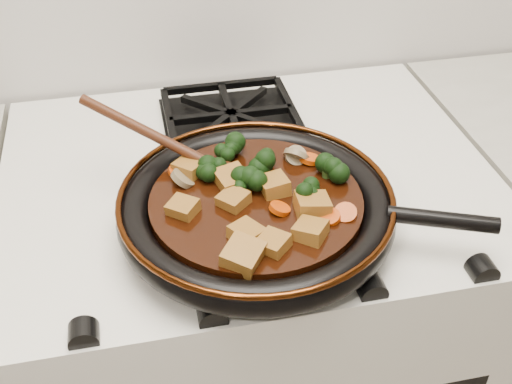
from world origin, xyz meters
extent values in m
cube|color=silver|center=(0.00, 1.69, 0.45)|extent=(0.76, 0.60, 0.90)
cylinder|color=black|center=(-0.02, 1.55, 0.93)|extent=(0.35, 0.35, 0.01)
torus|color=black|center=(-0.02, 1.55, 0.94)|extent=(0.37, 0.37, 0.04)
torus|color=#441E09|center=(-0.02, 1.55, 0.96)|extent=(0.37, 0.37, 0.01)
cylinder|color=black|center=(0.21, 1.46, 0.96)|extent=(0.14, 0.07, 0.02)
cylinder|color=black|center=(-0.02, 1.55, 0.95)|extent=(0.29, 0.29, 0.02)
cube|color=#925F21|center=(-0.10, 1.63, 0.97)|extent=(0.05, 0.05, 0.02)
cube|color=#925F21|center=(-0.11, 1.54, 0.97)|extent=(0.05, 0.05, 0.02)
cube|color=#925F21|center=(0.05, 1.51, 0.97)|extent=(0.05, 0.05, 0.03)
cube|color=#925F21|center=(0.03, 1.46, 0.97)|extent=(0.05, 0.05, 0.03)
cube|color=#925F21|center=(-0.04, 1.59, 0.97)|extent=(0.05, 0.05, 0.03)
cube|color=#925F21|center=(0.01, 1.56, 0.97)|extent=(0.04, 0.05, 0.03)
cube|color=#925F21|center=(-0.02, 1.45, 0.97)|extent=(0.05, 0.05, 0.02)
cube|color=#925F21|center=(-0.06, 1.44, 0.97)|extent=(0.06, 0.06, 0.03)
cube|color=#925F21|center=(-0.05, 1.54, 0.97)|extent=(0.05, 0.05, 0.02)
cube|color=#925F21|center=(-0.04, 1.48, 0.97)|extent=(0.05, 0.05, 0.02)
cylinder|color=#BF3A05|center=(0.07, 1.49, 0.96)|extent=(0.03, 0.03, 0.02)
cylinder|color=#BF3A05|center=(0.01, 1.52, 0.96)|extent=(0.03, 0.03, 0.02)
cylinder|color=#BF3A05|center=(0.08, 1.62, 0.96)|extent=(0.03, 0.03, 0.02)
cylinder|color=#BF3A05|center=(-0.11, 1.63, 0.96)|extent=(0.03, 0.03, 0.02)
cylinder|color=#BF3A05|center=(0.09, 1.49, 0.96)|extent=(0.03, 0.03, 0.02)
cylinder|color=olive|center=(0.06, 1.63, 0.97)|extent=(0.05, 0.05, 0.04)
cylinder|color=olive|center=(-0.11, 1.61, 0.97)|extent=(0.04, 0.04, 0.03)
cylinder|color=olive|center=(0.06, 1.63, 0.97)|extent=(0.03, 0.03, 0.02)
ellipsoid|color=#401D0D|center=(-0.05, 1.62, 0.96)|extent=(0.07, 0.06, 0.02)
cylinder|color=#401D0D|center=(-0.14, 1.68, 1.00)|extent=(0.02, 0.02, 0.22)
camera|label=1|loc=(-0.16, 0.90, 1.49)|focal=45.00mm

